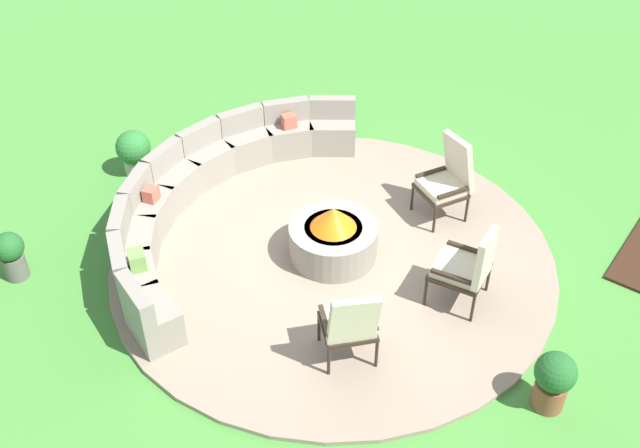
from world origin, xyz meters
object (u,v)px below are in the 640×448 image
at_px(lounge_chair_front_left, 350,323).
at_px(potted_plant_0, 134,151).
at_px(potted_plant_1, 11,254).
at_px(fire_pit, 333,237).
at_px(lounge_chair_front_right, 468,266).
at_px(curved_stone_bench, 207,192).
at_px(lounge_chair_back_left, 448,178).
at_px(potted_plant_2, 554,379).

bearing_deg(lounge_chair_front_left, potted_plant_0, 117.81).
bearing_deg(potted_plant_0, potted_plant_1, -168.97).
distance_m(fire_pit, lounge_chair_front_right, 1.72).
relative_size(curved_stone_bench, lounge_chair_front_right, 4.70).
bearing_deg(potted_plant_1, lounge_chair_back_left, -41.56).
height_order(lounge_chair_front_left, lounge_chair_front_right, lounge_chair_front_right).
xyz_separation_m(fire_pit, potted_plant_0, (-0.15, 3.37, 0.03)).
bearing_deg(curved_stone_bench, potted_plant_0, 85.56).
bearing_deg(potted_plant_2, lounge_chair_front_right, 60.17).
bearing_deg(lounge_chair_back_left, potted_plant_1, 75.86).
bearing_deg(potted_plant_0, lounge_chair_front_right, -85.65).
height_order(fire_pit, lounge_chair_front_left, lounge_chair_front_left).
bearing_deg(potted_plant_0, fire_pit, -87.51).
bearing_deg(lounge_chair_back_left, curved_stone_bench, 62.76).
bearing_deg(lounge_chair_front_right, fire_pit, 89.64).
xyz_separation_m(curved_stone_bench, potted_plant_1, (-2.27, 1.06, -0.01)).
xyz_separation_m(lounge_chair_back_left, potted_plant_2, (-2.10, -2.34, -0.25)).
relative_size(curved_stone_bench, potted_plant_1, 7.52).
height_order(potted_plant_0, potted_plant_1, potted_plant_0).
height_order(lounge_chair_front_right, potted_plant_2, lounge_chair_front_right).
distance_m(lounge_chair_front_left, potted_plant_1, 4.22).
relative_size(lounge_chair_front_right, lounge_chair_back_left, 0.89).
height_order(curved_stone_bench, potted_plant_1, curved_stone_bench).
height_order(potted_plant_1, potted_plant_2, potted_plant_2).
distance_m(lounge_chair_front_left, lounge_chair_back_left, 2.86).
relative_size(curved_stone_bench, potted_plant_0, 7.27).
xyz_separation_m(potted_plant_0, potted_plant_2, (-0.40, -6.43, 0.02)).
relative_size(potted_plant_0, potted_plant_1, 1.03).
distance_m(lounge_chair_front_left, potted_plant_0, 4.63).
bearing_deg(potted_plant_1, potted_plant_0, 11.03).
distance_m(lounge_chair_back_left, potted_plant_1, 5.47).
bearing_deg(potted_plant_0, potted_plant_2, -93.59).
height_order(lounge_chair_front_right, potted_plant_1, lounge_chair_front_right).
xyz_separation_m(curved_stone_bench, potted_plant_2, (-0.28, -4.90, 0.02)).
height_order(curved_stone_bench, lounge_chair_front_left, lounge_chair_front_left).
distance_m(lounge_chair_front_left, lounge_chair_front_right, 1.62).
bearing_deg(curved_stone_bench, fire_pit, -81.82).
bearing_deg(curved_stone_bench, lounge_chair_front_right, -81.88).
xyz_separation_m(curved_stone_bench, potted_plant_0, (0.12, 1.53, -0.00)).
distance_m(lounge_chair_front_left, potted_plant_2, 2.09).
bearing_deg(fire_pit, lounge_chair_front_right, -81.94).
bearing_deg(lounge_chair_front_right, potted_plant_1, 112.73).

